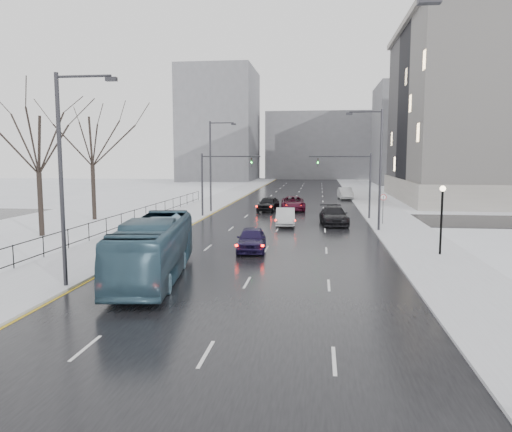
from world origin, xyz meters
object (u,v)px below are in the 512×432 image
at_px(streetlight_l_far, 212,162).
at_px(sedan_right_near, 285,217).
at_px(streetlight_l_near, 65,170).
at_px(sedan_right_distant, 345,193).
at_px(tree_park_d, 42,237).
at_px(sedan_center_near, 252,239).
at_px(sedan_right_far, 334,216).
at_px(sedan_center_far, 268,204).
at_px(lamppost_r_mid, 442,210).
at_px(bus, 154,249).
at_px(streetlight_r_mid, 378,164).
at_px(mast_signal_right, 359,178).
at_px(sedan_right_cross, 293,203).
at_px(no_uturn_sign, 383,200).
at_px(tree_park_e, 95,220).
at_px(mast_signal_left, 212,177).

bearing_deg(streetlight_l_far, sedan_right_near, -47.60).
relative_size(streetlight_l_near, sedan_right_distant, 1.96).
distance_m(streetlight_l_near, streetlight_l_far, 32.00).
bearing_deg(tree_park_d, sedan_center_near, -12.58).
xyz_separation_m(streetlight_l_near, sedan_right_distant, (15.37, 50.96, -4.74)).
relative_size(sedan_right_far, sedan_center_far, 1.16).
xyz_separation_m(lamppost_r_mid, bus, (-15.80, -7.78, -1.35)).
distance_m(streetlight_r_mid, sedan_right_distant, 31.33).
bearing_deg(sedan_right_near, bus, -108.28).
height_order(mast_signal_right, sedan_right_cross, mast_signal_right).
distance_m(lamppost_r_mid, sedan_center_near, 12.08).
bearing_deg(sedan_right_far, streetlight_l_far, 142.10).
bearing_deg(sedan_right_far, sedan_center_far, 118.86).
bearing_deg(no_uturn_sign, sedan_right_near, -170.26).
bearing_deg(tree_park_e, lamppost_r_mid, -25.62).
xyz_separation_m(mast_signal_right, mast_signal_left, (-14.65, 0.00, 0.00)).
distance_m(tree_park_d, streetlight_l_near, 17.90).
bearing_deg(mast_signal_right, bus, -115.19).
distance_m(streetlight_l_near, sedan_center_far, 34.93).
bearing_deg(bus, streetlight_r_mid, 46.01).
xyz_separation_m(tree_park_d, sedan_right_far, (22.62, 9.69, 0.86)).
height_order(streetlight_r_mid, lamppost_r_mid, streetlight_r_mid).
relative_size(sedan_center_near, sedan_right_near, 0.96).
height_order(mast_signal_right, sedan_right_distant, mast_signal_right).
xyz_separation_m(streetlight_l_near, streetlight_l_far, (0.00, 32.00, 0.00)).
height_order(tree_park_d, bus, tree_park_d).
distance_m(streetlight_r_mid, mast_signal_right, 8.18).
distance_m(tree_park_d, sedan_center_near, 17.34).
relative_size(streetlight_l_far, no_uturn_sign, 3.70).
bearing_deg(bus, no_uturn_sign, 49.38).
relative_size(lamppost_r_mid, sedan_center_near, 0.94).
distance_m(lamppost_r_mid, no_uturn_sign, 14.13).
distance_m(streetlight_l_far, sedan_right_far, 16.14).
bearing_deg(tree_park_e, sedan_right_cross, 31.13).
distance_m(no_uturn_sign, sedan_right_distant, 27.07).
xyz_separation_m(tree_park_e, streetlight_l_near, (10.03, -24.00, 5.62)).
bearing_deg(streetlight_l_far, mast_signal_left, -78.13).
bearing_deg(sedan_right_cross, tree_park_e, -153.72).
xyz_separation_m(tree_park_e, mast_signal_right, (25.53, 4.00, 4.11)).
bearing_deg(mast_signal_left, sedan_center_near, -70.10).
bearing_deg(streetlight_r_mid, sedan_right_near, 161.89).
bearing_deg(tree_park_e, streetlight_l_far, 38.57).
distance_m(tree_park_d, mast_signal_right, 29.05).
distance_m(tree_park_d, tree_park_e, 10.01).
relative_size(no_uturn_sign, sedan_right_distant, 0.53).
bearing_deg(sedan_center_far, streetlight_l_near, -93.89).
height_order(no_uturn_sign, bus, bus).
height_order(streetlight_l_far, lamppost_r_mid, streetlight_l_far).
height_order(streetlight_r_mid, no_uturn_sign, streetlight_r_mid).
relative_size(streetlight_r_mid, no_uturn_sign, 3.70).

